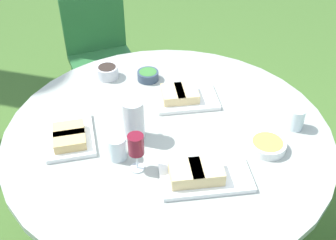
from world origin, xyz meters
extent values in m
plane|color=#446B2B|center=(0.00, 0.00, 0.00)|extent=(40.00, 40.00, 0.00)
cylinder|color=#4C4C51|center=(0.00, 0.00, 0.01)|extent=(0.53, 0.53, 0.02)
cylinder|color=#4C4C51|center=(0.00, 0.00, 0.38)|extent=(0.11, 0.11, 0.72)
cylinder|color=#9EA399|center=(0.00, 0.00, 0.75)|extent=(1.47, 1.47, 0.03)
cube|color=#2D6B38|center=(1.10, 0.43, 0.45)|extent=(0.55, 0.56, 0.04)
cube|color=#2D6B38|center=(1.29, 0.50, 0.68)|extent=(0.19, 0.42, 0.42)
cylinder|color=#2D6B38|center=(0.86, 0.54, 0.22)|extent=(0.03, 0.03, 0.43)
cylinder|color=#2D6B38|center=(1.00, 0.18, 0.22)|extent=(0.03, 0.03, 0.43)
cylinder|color=#2D6B38|center=(1.21, 0.68, 0.22)|extent=(0.03, 0.03, 0.43)
cylinder|color=#2D6B38|center=(1.35, 0.31, 0.22)|extent=(0.03, 0.03, 0.43)
cylinder|color=silver|center=(-0.05, 0.15, 0.87)|extent=(0.09, 0.09, 0.19)
cone|color=silver|center=(0.00, 0.15, 0.95)|extent=(0.02, 0.02, 0.02)
cylinder|color=silver|center=(-0.24, 0.13, 0.77)|extent=(0.06, 0.06, 0.01)
cylinder|color=silver|center=(-0.24, 0.13, 0.82)|extent=(0.01, 0.01, 0.08)
cylinder|color=maroon|center=(-0.24, 0.13, 0.90)|extent=(0.06, 0.06, 0.09)
cube|color=white|center=(0.23, -0.09, 0.78)|extent=(0.25, 0.33, 0.02)
cube|color=#E0C184|center=(0.22, -0.03, 0.81)|extent=(0.15, 0.12, 0.04)
cube|color=#E0C184|center=(0.23, -0.09, 0.81)|extent=(0.15, 0.12, 0.04)
cube|color=white|center=(-0.05, 0.43, 0.78)|extent=(0.33, 0.26, 0.02)
cube|color=tan|center=(-0.11, 0.42, 0.81)|extent=(0.13, 0.15, 0.04)
cube|color=tan|center=(-0.05, 0.43, 0.81)|extent=(0.13, 0.15, 0.04)
cube|color=white|center=(-0.31, -0.14, 0.78)|extent=(0.23, 0.38, 0.02)
cube|color=#E0C184|center=(-0.32, -0.06, 0.82)|extent=(0.13, 0.14, 0.05)
cube|color=#E0C184|center=(-0.31, -0.14, 0.82)|extent=(0.13, 0.14, 0.05)
cylinder|color=white|center=(-0.13, -0.42, 0.79)|extent=(0.16, 0.16, 0.04)
cylinder|color=#E0C147|center=(-0.13, -0.42, 0.80)|extent=(0.13, 0.13, 0.02)
cylinder|color=#334256|center=(0.42, 0.10, 0.79)|extent=(0.11, 0.11, 0.05)
cylinder|color=#387533|center=(0.42, 0.10, 0.81)|extent=(0.09, 0.09, 0.02)
cylinder|color=silver|center=(0.45, 0.31, 0.80)|extent=(0.11, 0.11, 0.06)
cylinder|color=#2D231E|center=(0.45, 0.31, 0.82)|extent=(0.09, 0.09, 0.03)
cylinder|color=silver|center=(0.01, -0.57, 0.82)|extent=(0.07, 0.07, 0.10)
cylinder|color=silver|center=(-0.17, 0.21, 0.82)|extent=(0.08, 0.08, 0.10)
camera|label=1|loc=(-1.45, 0.02, 1.99)|focal=45.00mm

